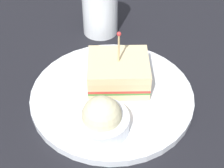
# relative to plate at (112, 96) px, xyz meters

# --- Properties ---
(ground_plane) EXTENTS (1.01, 1.01, 0.02)m
(ground_plane) POSITION_rel_plate_xyz_m (0.00, 0.00, -0.02)
(ground_plane) COLOR black
(plate) EXTENTS (0.27, 0.27, 0.01)m
(plate) POSITION_rel_plate_xyz_m (0.00, 0.00, 0.00)
(plate) COLOR white
(plate) RESTS_ON ground_plane
(sandwich_half_center) EXTENTS (0.13, 0.12, 0.11)m
(sandwich_half_center) POSITION_rel_plate_xyz_m (0.00, -0.03, 0.03)
(sandwich_half_center) COLOR beige
(sandwich_half_center) RESTS_ON plate
(coleslaw_bowl) EXTENTS (0.08, 0.08, 0.06)m
(coleslaw_bowl) POSITION_rel_plate_xyz_m (-0.02, 0.08, 0.03)
(coleslaw_bowl) COLOR white
(coleslaw_bowl) RESTS_ON plate
(drink_glass) EXTENTS (0.07, 0.07, 0.12)m
(drink_glass) POSITION_rel_plate_xyz_m (0.11, -0.18, 0.04)
(drink_glass) COLOR beige
(drink_glass) RESTS_ON ground_plane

